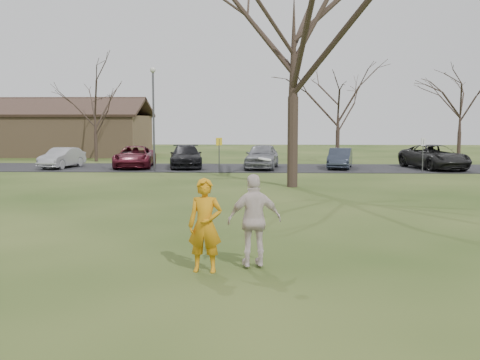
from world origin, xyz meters
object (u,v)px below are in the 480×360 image
(car_5, at_px, (340,158))
(car_6, at_px, (434,157))
(car_4, at_px, (262,156))
(lamp_post, at_px, (153,106))
(car_3, at_px, (186,156))
(building, at_px, (32,133))
(catching_play, at_px, (255,220))
(big_tree, at_px, (294,35))
(player_defender, at_px, (205,225))
(car_1, at_px, (62,158))
(car_2, at_px, (135,157))

(car_5, bearing_deg, car_6, 10.46)
(car_4, height_order, lamp_post, lamp_post)
(car_3, distance_m, car_6, 15.87)
(car_5, xyz_separation_m, building, (-25.55, 13.25, 1.25))
(catching_play, distance_m, big_tree, 15.79)
(car_3, height_order, car_6, car_6)
(player_defender, xyz_separation_m, car_1, (-11.85, 24.28, -0.28))
(building, bearing_deg, car_1, -60.77)
(catching_play, bearing_deg, lamp_post, 106.32)
(car_2, relative_size, car_5, 1.29)
(player_defender, relative_size, car_6, 0.36)
(catching_play, height_order, building, building)
(catching_play, bearing_deg, big_tree, 83.93)
(catching_play, bearing_deg, car_1, 118.22)
(building, bearing_deg, car_4, -33.34)
(car_1, height_order, building, building)
(building, bearing_deg, player_defender, -62.81)
(player_defender, relative_size, lamp_post, 0.31)
(car_1, xyz_separation_m, car_6, (23.87, 0.18, 0.11))
(lamp_post, height_order, big_tree, big_tree)
(car_2, distance_m, car_6, 19.20)
(lamp_post, bearing_deg, building, 132.09)
(car_2, relative_size, car_6, 0.92)
(car_6, xyz_separation_m, catching_play, (-11.01, -24.14, 0.23))
(car_2, bearing_deg, car_5, -5.43)
(catching_play, height_order, lamp_post, lamp_post)
(car_4, distance_m, catching_play, 24.02)
(catching_play, relative_size, big_tree, 0.16)
(car_4, bearing_deg, catching_play, -83.81)
(car_5, distance_m, car_6, 5.92)
(car_1, xyz_separation_m, building, (-7.59, 13.57, 1.24))
(car_1, distance_m, catching_play, 27.20)
(car_6, bearing_deg, car_2, 165.72)
(player_defender, relative_size, building, 0.09)
(car_1, relative_size, lamp_post, 0.63)
(car_5, distance_m, catching_play, 24.81)
(player_defender, height_order, car_6, player_defender)
(car_2, bearing_deg, car_4, -7.40)
(car_4, relative_size, car_5, 1.19)
(car_4, xyz_separation_m, building, (-20.55, 13.52, 1.10))
(car_1, height_order, car_3, car_3)
(car_1, xyz_separation_m, car_3, (8.00, 0.56, 0.07))
(car_4, bearing_deg, lamp_post, -156.75)
(car_1, bearing_deg, car_2, 14.20)
(car_5, height_order, car_6, car_6)
(car_5, bearing_deg, car_2, -168.41)
(big_tree, bearing_deg, catching_play, -96.07)
(car_4, height_order, catching_play, catching_play)
(car_3, relative_size, catching_play, 2.15)
(car_3, distance_m, car_5, 9.96)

